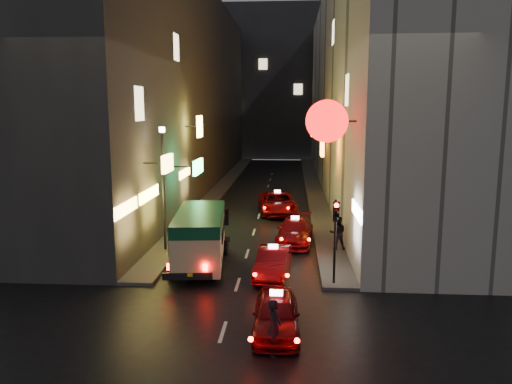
% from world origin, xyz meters
% --- Properties ---
extents(building_left, '(7.65, 52.00, 18.00)m').
position_xyz_m(building_left, '(-8.00, 33.99, 9.00)').
color(building_left, '#3A3835').
rests_on(building_left, ground).
extents(building_right, '(8.22, 52.00, 18.00)m').
position_xyz_m(building_right, '(8.00, 33.99, 9.00)').
color(building_right, '#A7A199').
rests_on(building_right, ground).
extents(building_far, '(30.00, 10.00, 22.00)m').
position_xyz_m(building_far, '(0.00, 66.00, 11.00)').
color(building_far, '#303035').
rests_on(building_far, ground).
extents(sidewalk_left, '(1.50, 52.00, 0.15)m').
position_xyz_m(sidewalk_left, '(-4.25, 34.00, 0.07)').
color(sidewalk_left, '#484543').
rests_on(sidewalk_left, ground).
extents(sidewalk_right, '(1.50, 52.00, 0.15)m').
position_xyz_m(sidewalk_right, '(4.25, 34.00, 0.07)').
color(sidewalk_right, '#484543').
rests_on(sidewalk_right, ground).
extents(minibus, '(2.72, 6.19, 2.58)m').
position_xyz_m(minibus, '(-1.99, 10.86, 1.63)').
color(minibus, '#D6B986').
rests_on(minibus, ground).
extents(taxi_near, '(2.03, 4.72, 1.66)m').
position_xyz_m(taxi_near, '(1.75, 4.10, 0.74)').
color(taxi_near, maroon).
rests_on(taxi_near, ground).
extents(taxi_second, '(2.24, 4.71, 1.62)m').
position_xyz_m(taxi_second, '(1.43, 9.70, 0.73)').
color(taxi_second, maroon).
rests_on(taxi_second, ground).
extents(taxi_third, '(2.39, 5.04, 1.73)m').
position_xyz_m(taxi_third, '(2.42, 15.24, 0.78)').
color(taxi_third, maroon).
rests_on(taxi_third, ground).
extents(taxi_far, '(2.88, 5.69, 1.91)m').
position_xyz_m(taxi_far, '(1.24, 23.00, 0.87)').
color(taxi_far, maroon).
rests_on(taxi_far, ground).
extents(pedestrian_crossing, '(0.50, 0.69, 1.95)m').
position_xyz_m(pedestrian_crossing, '(1.74, 2.58, 0.98)').
color(pedestrian_crossing, black).
rests_on(pedestrian_crossing, ground).
extents(pedestrian_sidewalk, '(0.73, 0.46, 1.94)m').
position_xyz_m(pedestrian_sidewalk, '(4.59, 13.65, 1.12)').
color(pedestrian_sidewalk, black).
rests_on(pedestrian_sidewalk, sidewalk_right).
extents(traffic_light, '(0.26, 0.43, 3.50)m').
position_xyz_m(traffic_light, '(4.00, 8.47, 2.69)').
color(traffic_light, black).
rests_on(traffic_light, sidewalk_right).
extents(lamp_post, '(0.28, 0.28, 6.22)m').
position_xyz_m(lamp_post, '(-4.20, 13.00, 3.72)').
color(lamp_post, black).
rests_on(lamp_post, sidewalk_left).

